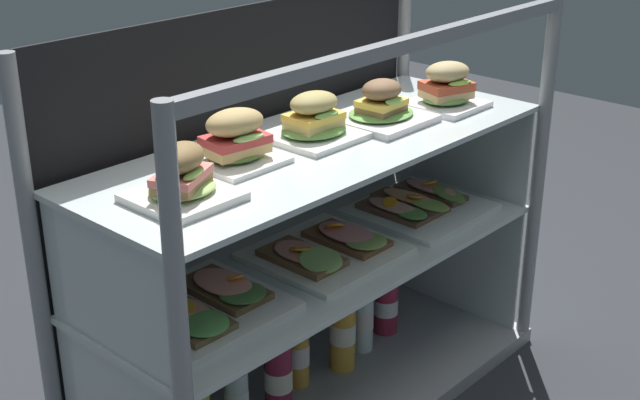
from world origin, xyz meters
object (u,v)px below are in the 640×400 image
object	(u,v)px
open_sandwich_tray_mid_left	(418,204)
plated_roll_sandwich_near_left_corner	(447,89)
juice_bottle_front_middle	(298,351)
juice_bottle_back_left	(386,303)
plated_roll_sandwich_right_of_center	(182,180)
open_sandwich_tray_left_of_center	(204,305)
plated_roll_sandwich_far_right	(314,122)
plated_roll_sandwich_left_of_center	(381,108)
plated_roll_sandwich_far_left	(236,141)
juice_bottle_back_center	(237,396)
juice_bottle_front_right_end	(343,332)
juice_bottle_back_right	(363,317)
juice_bottle_front_second	(278,371)
open_sandwich_tray_right_of_center	(328,249)

from	to	relation	value
open_sandwich_tray_mid_left	plated_roll_sandwich_near_left_corner	bearing A→B (deg)	-37.99
juice_bottle_front_middle	juice_bottle_back_left	xyz separation A→B (m)	(0.35, -0.00, -0.01)
plated_roll_sandwich_right_of_center	open_sandwich_tray_left_of_center	world-z (taller)	plated_roll_sandwich_right_of_center
juice_bottle_back_left	plated_roll_sandwich_far_right	bearing A→B (deg)	-175.10
plated_roll_sandwich_near_left_corner	juice_bottle_back_left	distance (m)	0.63
plated_roll_sandwich_left_of_center	open_sandwich_tray_mid_left	distance (m)	0.34
plated_roll_sandwich_left_of_center	plated_roll_sandwich_right_of_center	bearing A→B (deg)	-177.51
plated_roll_sandwich_far_left	plated_roll_sandwich_right_of_center	bearing A→B (deg)	-159.76
plated_roll_sandwich_far_right	juice_bottle_front_middle	size ratio (longest dim) A/B	0.84
juice_bottle_back_center	juice_bottle_front_right_end	size ratio (longest dim) A/B	0.81
plated_roll_sandwich_right_of_center	plated_roll_sandwich_far_left	distance (m)	0.22
plated_roll_sandwich_far_right	plated_roll_sandwich_left_of_center	xyz separation A→B (m)	(0.20, -0.04, -0.01)
plated_roll_sandwich_right_of_center	juice_bottle_back_right	size ratio (longest dim) A/B	0.81
open_sandwich_tray_left_of_center	juice_bottle_back_left	distance (m)	0.76
plated_roll_sandwich_left_of_center	juice_bottle_front_middle	xyz separation A→B (m)	(-0.23, 0.07, -0.60)
plated_roll_sandwich_right_of_center	plated_roll_sandwich_near_left_corner	size ratio (longest dim) A/B	1.06
plated_roll_sandwich_far_left	juice_bottle_front_second	size ratio (longest dim) A/B	0.71
juice_bottle_front_second	juice_bottle_back_left	bearing A→B (deg)	3.24
open_sandwich_tray_right_of_center	juice_bottle_back_left	distance (m)	0.45
juice_bottle_back_center	juice_bottle_front_right_end	xyz separation A→B (m)	(0.35, -0.03, 0.03)
plated_roll_sandwich_far_left	plated_roll_sandwich_near_left_corner	world-z (taller)	plated_roll_sandwich_far_left
plated_roll_sandwich_right_of_center	open_sandwich_tray_left_of_center	size ratio (longest dim) A/B	0.56
plated_roll_sandwich_right_of_center	juice_bottle_front_middle	xyz separation A→B (m)	(0.40, 0.09, -0.61)
juice_bottle_front_second	juice_bottle_front_middle	size ratio (longest dim) A/B	1.07
juice_bottle_front_right_end	plated_roll_sandwich_near_left_corner	bearing A→B (deg)	-14.05
plated_roll_sandwich_far_right	open_sandwich_tray_right_of_center	size ratio (longest dim) A/B	0.59
plated_roll_sandwich_left_of_center	juice_bottle_back_center	xyz separation A→B (m)	(-0.44, 0.06, -0.62)
juice_bottle_back_left	plated_roll_sandwich_far_left	bearing A→B (deg)	-178.45
plated_roll_sandwich_near_left_corner	open_sandwich_tray_right_of_center	size ratio (longest dim) A/B	0.53
open_sandwich_tray_mid_left	juice_bottle_back_center	xyz separation A→B (m)	(-0.60, 0.07, -0.32)
juice_bottle_front_middle	juice_bottle_front_right_end	xyz separation A→B (m)	(0.13, -0.04, 0.01)
plated_roll_sandwich_left_of_center	juice_bottle_back_right	distance (m)	0.60
plated_roll_sandwich_far_left	plated_roll_sandwich_near_left_corner	xyz separation A→B (m)	(0.63, -0.09, -0.00)
juice_bottle_front_second	juice_bottle_front_middle	distance (m)	0.10
open_sandwich_tray_left_of_center	juice_bottle_front_right_end	distance (m)	0.56
plated_roll_sandwich_far_left	juice_bottle_back_left	world-z (taller)	plated_roll_sandwich_far_left
plated_roll_sandwich_far_left	plated_roll_sandwich_far_right	world-z (taller)	plated_roll_sandwich_far_left
plated_roll_sandwich_near_left_corner	juice_bottle_front_second	world-z (taller)	plated_roll_sandwich_near_left_corner
plated_roll_sandwich_left_of_center	juice_bottle_back_right	world-z (taller)	plated_roll_sandwich_left_of_center
juice_bottle_back_center	juice_bottle_front_middle	world-z (taller)	juice_bottle_front_middle
plated_roll_sandwich_left_of_center	juice_bottle_back_center	size ratio (longest dim) A/B	1.02
juice_bottle_front_right_end	juice_bottle_front_second	bearing A→B (deg)	178.35
open_sandwich_tray_mid_left	juice_bottle_front_second	xyz separation A→B (m)	(-0.48, 0.04, -0.30)
plated_roll_sandwich_left_of_center	plated_roll_sandwich_far_right	bearing A→B (deg)	169.69
juice_bottle_back_right	open_sandwich_tray_right_of_center	bearing A→B (deg)	-163.79
juice_bottle_back_center	plated_roll_sandwich_near_left_corner	bearing A→B (deg)	-8.99
plated_roll_sandwich_left_of_center	open_sandwich_tray_left_of_center	xyz separation A→B (m)	(-0.57, 0.00, -0.29)
plated_roll_sandwich_right_of_center	plated_roll_sandwich_left_of_center	size ratio (longest dim) A/B	0.87
juice_bottle_front_middle	open_sandwich_tray_left_of_center	bearing A→B (deg)	-169.18
plated_roll_sandwich_far_right	juice_bottle_back_left	bearing A→B (deg)	4.90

